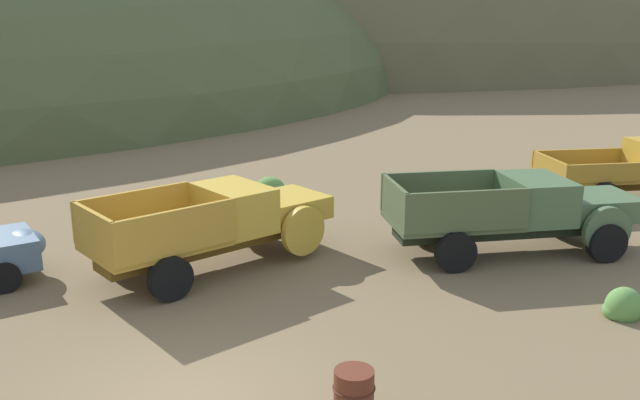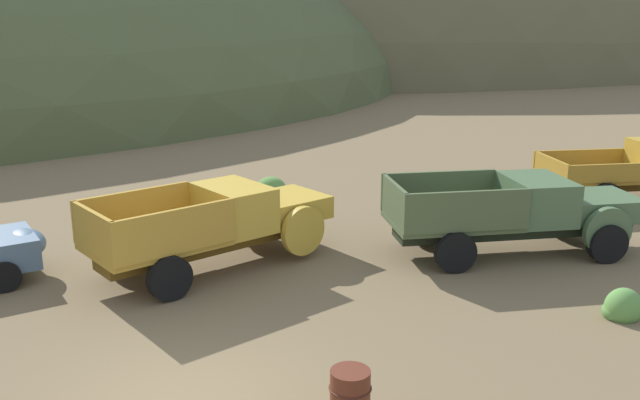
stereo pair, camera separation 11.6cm
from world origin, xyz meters
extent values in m
ellipsoid|color=brown|center=(35.75, 65.93, 0.00)|extent=(104.98, 61.01, 51.87)
ellipsoid|color=brown|center=(81.23, 78.01, 0.00)|extent=(119.96, 54.69, 40.65)
ellipsoid|color=slate|center=(-2.46, 6.86, 0.75)|extent=(1.20, 1.53, 0.61)
cylinder|color=black|center=(-2.85, 5.90, 0.34)|extent=(0.71, 0.34, 0.68)
cube|color=brown|center=(1.73, 5.85, 0.66)|extent=(5.57, 2.79, 0.36)
cube|color=gold|center=(3.66, 6.56, 1.11)|extent=(2.23, 2.17, 0.55)
cube|color=#B7B2A8|center=(4.43, 6.84, 1.09)|extent=(0.47, 1.10, 0.44)
cylinder|color=gold|center=(3.78, 5.55, 0.76)|extent=(1.19, 0.58, 1.20)
cylinder|color=gold|center=(3.10, 7.41, 0.76)|extent=(1.19, 0.58, 1.20)
cube|color=gold|center=(2.22, 6.03, 1.36)|extent=(1.87, 2.24, 1.05)
cube|color=black|center=(2.77, 6.23, 1.57)|extent=(0.60, 1.55, 0.59)
cube|color=#B5882D|center=(0.29, 5.33, 0.90)|extent=(3.34, 2.85, 0.12)
cube|color=#B5882D|center=(0.63, 4.39, 1.43)|extent=(2.68, 1.06, 0.95)
cube|color=#B5882D|center=(-0.05, 6.27, 1.43)|extent=(2.68, 1.06, 0.95)
cube|color=#B5882D|center=(-0.98, 4.87, 1.43)|extent=(0.78, 1.91, 0.95)
cylinder|color=black|center=(3.08, 7.46, 0.48)|extent=(1.00, 0.59, 0.96)
cylinder|color=black|center=(0.43, 4.27, 0.48)|extent=(1.00, 0.59, 0.96)
cylinder|color=black|center=(-0.29, 6.23, 0.48)|extent=(1.00, 0.59, 0.96)
cube|color=#232B1B|center=(8.87, 4.35, 0.66)|extent=(6.00, 1.98, 0.36)
cube|color=#47603D|center=(11.02, 3.97, 1.11)|extent=(2.14, 1.99, 0.55)
cube|color=#B7B2A8|center=(11.88, 3.81, 1.09)|extent=(0.28, 1.15, 0.44)
cylinder|color=#47603D|center=(10.59, 3.03, 0.76)|extent=(1.21, 0.39, 1.20)
cylinder|color=#47603D|center=(10.95, 4.99, 0.76)|extent=(1.21, 0.39, 1.20)
cube|color=#47603D|center=(9.42, 4.25, 1.36)|extent=(1.69, 2.15, 1.05)
cube|color=black|center=(10.03, 4.14, 1.57)|extent=(0.34, 1.63, 0.59)
cube|color=#495735|center=(7.27, 4.64, 0.90)|extent=(3.31, 2.52, 0.12)
cube|color=#495735|center=(7.09, 3.65, 1.43)|extent=(2.96, 0.63, 0.95)
cube|color=#495735|center=(7.45, 5.64, 1.43)|extent=(2.96, 0.63, 0.95)
cube|color=#495735|center=(5.86, 4.90, 1.43)|extent=(0.46, 2.01, 0.95)
cylinder|color=black|center=(10.58, 2.97, 0.48)|extent=(0.99, 0.45, 0.96)
cylinder|color=black|center=(10.96, 5.05, 0.48)|extent=(0.99, 0.45, 0.96)
cylinder|color=black|center=(6.84, 3.65, 0.48)|extent=(0.99, 0.45, 0.96)
cylinder|color=black|center=(7.21, 5.72, 0.48)|extent=(0.99, 0.45, 0.96)
cube|color=#A47826|center=(13.96, 7.36, 0.90)|extent=(3.44, 2.74, 0.12)
cube|color=#A47826|center=(13.75, 6.29, 1.23)|extent=(3.03, 0.70, 0.55)
cube|color=#A47826|center=(14.17, 8.43, 1.23)|extent=(3.03, 0.70, 0.55)
cube|color=#A47826|center=(12.52, 7.65, 1.23)|extent=(0.52, 2.16, 0.55)
cylinder|color=black|center=(13.49, 6.30, 0.48)|extent=(1.00, 0.46, 0.96)
cylinder|color=black|center=(13.93, 8.53, 0.48)|extent=(1.00, 0.46, 0.96)
cylinder|color=#5B2819|center=(2.22, -1.24, 0.45)|extent=(0.58, 0.58, 0.90)
torus|color=#401C11|center=(2.22, -1.24, 0.63)|extent=(0.62, 0.62, 0.03)
ellipsoid|color=#5B8E42|center=(4.68, 11.57, 0.24)|extent=(1.02, 0.91, 0.86)
ellipsoid|color=#5B8E42|center=(4.87, 11.60, 0.16)|extent=(0.76, 0.68, 0.58)
ellipsoid|color=#5B8E42|center=(4.59, 11.65, 0.20)|extent=(0.76, 0.68, 0.72)
ellipsoid|color=#5B8E42|center=(8.73, 0.43, 0.15)|extent=(0.50, 0.45, 0.53)
ellipsoid|color=#5B8E42|center=(8.61, 0.40, 0.13)|extent=(0.65, 0.59, 0.47)
ellipsoid|color=#5B8E42|center=(8.68, 0.36, 0.22)|extent=(0.76, 0.68, 0.78)
camera|label=1|loc=(-1.27, -9.32, 5.81)|focal=38.68mm
camera|label=2|loc=(-1.16, -9.36, 5.81)|focal=38.68mm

